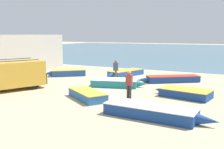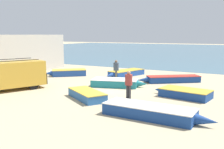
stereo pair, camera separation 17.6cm
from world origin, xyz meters
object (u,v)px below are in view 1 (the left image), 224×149
fishing_rowboat_5 (67,73)px  fisherman_1 (116,68)px  fisherman_0 (129,82)px  fishing_rowboat_0 (184,93)px  fishing_rowboat_6 (116,83)px  fishing_rowboat_3 (171,79)px  fishing_rowboat_1 (125,73)px  parked_van (7,75)px  fishing_rowboat_4 (87,94)px  fishing_rowboat_2 (153,112)px

fishing_rowboat_5 → fisherman_1: size_ratio=2.01×
fishing_rowboat_5 → fisherman_0: size_ratio=2.04×
fishing_rowboat_0 → fishing_rowboat_5: 12.51m
fishing_rowboat_6 → fisherman_0: 3.99m
fishing_rowboat_0 → fishing_rowboat_3: (-2.17, 4.88, -0.00)m
fishing_rowboat_5 → fishing_rowboat_6: (6.57, -2.49, -0.01)m
fishing_rowboat_0 → fishing_rowboat_1: size_ratio=0.83×
fishing_rowboat_6 → fishing_rowboat_0: bearing=-27.8°
parked_van → fisherman_1: bearing=-9.7°
parked_van → fishing_rowboat_6: 7.98m
fishing_rowboat_1 → fishing_rowboat_4: bearing=28.4°
fisherman_0 → fisherman_1: 6.58m
fishing_rowboat_2 → parked_van: bearing=176.7°
fisherman_0 → fishing_rowboat_1: bearing=33.8°
fishing_rowboat_1 → fishing_rowboat_5: size_ratio=1.30×
parked_van → fishing_rowboat_6: parked_van is taller
parked_van → fishing_rowboat_4: (6.30, 0.62, -0.88)m
fishing_rowboat_2 → fishing_rowboat_3: 9.97m
fishing_rowboat_1 → fishing_rowboat_4: size_ratio=1.25×
fishing_rowboat_2 → fishing_rowboat_4: size_ratio=1.47×
fishing_rowboat_1 → fisherman_1: fisherman_1 is taller
fishing_rowboat_4 → fishing_rowboat_5: (-6.67, 6.82, 0.04)m
fisherman_1 → fishing_rowboat_2: bearing=-85.2°
fishing_rowboat_3 → fishing_rowboat_5: 9.90m
parked_van → fishing_rowboat_0: parked_van is taller
fishing_rowboat_3 → fisherman_1: (-4.50, -1.38, 0.79)m
parked_van → fishing_rowboat_5: 7.50m
fishing_rowboat_4 → fishing_rowboat_6: (-0.10, 4.34, 0.03)m
fishing_rowboat_6 → fisherman_1: bearing=101.6°
fishing_rowboat_1 → fishing_rowboat_4: fishing_rowboat_1 is taller
fisherman_0 → fishing_rowboat_6: bearing=45.8°
fishing_rowboat_3 → fisherman_0: fisherman_0 is taller
fishing_rowboat_0 → fishing_rowboat_2: fishing_rowboat_2 is taller
fishing_rowboat_1 → fisherman_1: size_ratio=2.60×
fishing_rowboat_4 → fishing_rowboat_3: bearing=-78.9°
fishing_rowboat_1 → fishing_rowboat_6: (1.59, -5.05, 0.01)m
fishing_rowboat_6 → fisherman_1: fisherman_1 is taller
fishing_rowboat_0 → fishing_rowboat_3: bearing=-56.7°
fishing_rowboat_3 → fishing_rowboat_4: size_ratio=1.29×
parked_van → fishing_rowboat_4: 6.39m
fisherman_0 → fishing_rowboat_0: bearing=-49.4°
fishing_rowboat_1 → fishing_rowboat_5: bearing=-44.6°
fisherman_1 → fishing_rowboat_4: bearing=-110.4°
parked_van → fisherman_1: parked_van is taller
parked_van → fishing_rowboat_6: (6.20, 4.95, -0.85)m
fishing_rowboat_0 → fishing_rowboat_4: fishing_rowboat_0 is taller
fishing_rowboat_2 → fisherman_0: 4.01m
fishing_rowboat_1 → fisherman_1: 2.80m
fishing_rowboat_2 → fishing_rowboat_5: size_ratio=1.52×
fishing_rowboat_0 → fisherman_1: 7.57m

